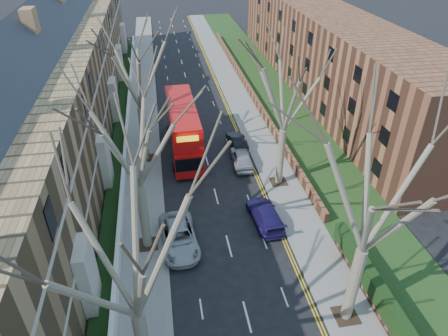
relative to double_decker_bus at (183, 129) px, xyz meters
name	(u,v)px	position (x,y,z in m)	size (l,w,h in m)	color
pavement_left	(143,111)	(-4.04, 9.89, -2.28)	(3.00, 102.00, 0.12)	slate
pavement_right	(242,105)	(7.96, 9.89, -2.28)	(3.00, 102.00, 0.12)	slate
terrace_left	(53,99)	(-11.69, 1.89, 3.19)	(9.70, 78.00, 13.60)	olive
flats_right	(323,51)	(19.42, 13.89, 2.64)	(13.97, 54.00, 10.00)	brown
front_wall_left	(126,140)	(-5.69, 1.89, -1.72)	(0.30, 78.00, 1.00)	white
grass_verge_right	(277,101)	(12.46, 9.89, -2.19)	(6.00, 102.00, 0.06)	#1D3914
tree_left_mid	(125,244)	(-3.74, -23.11, 7.22)	(10.50, 10.50, 14.71)	brown
tree_left_far	(132,131)	(-3.74, -13.11, 6.90)	(10.15, 10.15, 14.22)	brown
tree_left_dist	(135,62)	(-3.74, -1.11, 7.22)	(10.50, 10.50, 14.71)	brown
tree_right_mid	(379,184)	(7.66, -21.11, 7.22)	(10.50, 10.50, 14.71)	brown
tree_right_far	(287,83)	(7.66, -7.11, 6.90)	(10.15, 10.15, 14.22)	brown
double_decker_bus	(183,129)	(0.00, 0.00, 0.00)	(3.01, 11.43, 4.75)	red
car_left_far	(179,237)	(-1.51, -13.42, -1.59)	(2.49, 5.39, 1.50)	#A2A3A8
car_right_near	(265,215)	(5.15, -11.96, -1.64)	(1.96, 4.83, 1.40)	navy
car_right_mid	(242,158)	(5.07, -3.61, -1.58)	(1.80, 4.46, 1.52)	#989AA1
car_right_far	(237,141)	(5.31, -0.19, -1.69)	(1.38, 3.95, 1.30)	black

